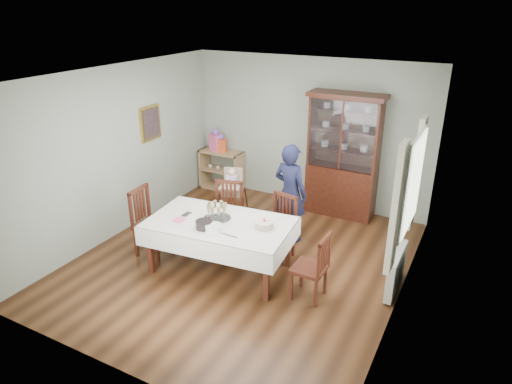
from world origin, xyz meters
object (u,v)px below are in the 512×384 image
Objects in this scene: chair_end_left at (153,235)px; chair_far_right at (277,239)px; woman at (290,193)px; gift_bag_orange at (221,144)px; china_cabinet at (343,154)px; chair_far_left at (227,227)px; sideboard at (222,170)px; birthday_cake at (264,225)px; chair_end_right at (310,279)px; high_chair at (232,201)px; dining_table at (220,245)px; champagne_tray at (217,214)px; gift_bag_pink at (216,141)px.

chair_far_right is at bearing -68.32° from chair_end_left.
gift_bag_orange is at bearing -20.36° from woman.
china_cabinet is 6.02× the size of gift_bag_orange.
woman is at bearing 21.29° from chair_far_left.
birthday_cake reaches higher than sideboard.
chair_end_right is at bearing -41.75° from gift_bag_orange.
high_chair is at bearing -22.49° from chair_end_left.
dining_table is at bearing -58.82° from gift_bag_orange.
chair_far_right is (-0.35, -1.89, -0.84)m from china_cabinet.
china_cabinet reaches higher than dining_table.
birthday_cake reaches higher than chair_end_right.
champagne_tray is at bearing -92.63° from chair_end_right.
gift_bag_pink is at bearing -18.75° from woman.
china_cabinet is at bearing 40.31° from chair_far_left.
chair_end_left is 1.13× the size of chair_end_right.
gift_bag_pink is at bearing 108.72° from chair_far_left.
sideboard is at bearing -131.13° from chair_end_right.
chair_far_left is 1.02× the size of high_chair.
china_cabinet is 2.74m from champagne_tray.
dining_table is 7.09× the size of birthday_cake.
gift_bag_orange is (-0.94, 1.19, 0.58)m from high_chair.
champagne_tray is 1.08× the size of gift_bag_orange.
high_chair is 1.63m from gift_bag_orange.
champagne_tray is at bearing -175.78° from birthday_cake.
woman is at bearing 69.65° from dining_table.
chair_far_right is at bearing -39.85° from gift_bag_pink.
chair_end_left is 1.58m from high_chair.
chair_end_right is at bearing -10.42° from birthday_cake.
birthday_cake is at bearing -99.78° from chair_end_right.
chair_end_left is 2.67× the size of champagne_tray.
gift_bag_pink is at bearing 180.00° from gift_bag_orange.
birthday_cake is 0.82× the size of gift_bag_orange.
china_cabinet reaches higher than high_chair.
chair_far_right is 2.48× the size of champagne_tray.
chair_far_left reaches higher than sideboard.
chair_end_left reaches higher than chair_far_right.
gift_bag_pink is (-1.71, 2.60, 0.62)m from dining_table.
woman is 4.41× the size of gift_bag_orange.
gift_bag_orange is (0.02, -0.02, 0.56)m from sideboard.
dining_table is at bearing -36.89° from champagne_tray.
dining_table is at bearing -109.26° from china_cabinet.
gift_bag_orange is (-1.50, 2.55, 0.13)m from champagne_tray.
sideboard is at bearing 121.31° from dining_table.
dining_table is 5.41× the size of champagne_tray.
high_chair is at bearing 134.29° from birthday_cake.
chair_end_left is 2.28× the size of gift_bag_pink.
china_cabinet reaches higher than chair_end_left.
birthday_cake is at bearing -48.42° from gift_bag_orange.
chair_end_left is 2.83m from gift_bag_pink.
chair_end_left is 2.87× the size of gift_bag_orange.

